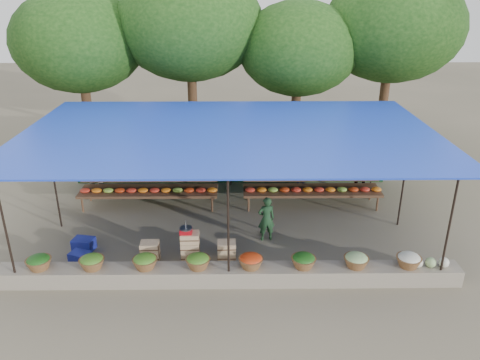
{
  "coord_description": "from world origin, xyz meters",
  "views": [
    {
      "loc": [
        0.16,
        -11.81,
        6.37
      ],
      "look_at": [
        0.29,
        0.2,
        1.32
      ],
      "focal_mm": 35.0,
      "sensor_mm": 36.0,
      "label": 1
    }
  ],
  "objects_px": {
    "crate_counter": "(189,249)",
    "vendor_seated": "(266,219)",
    "blue_crate_back": "(84,244)",
    "blue_crate_front": "(80,258)",
    "weighing_scale": "(186,230)"
  },
  "relations": [
    {
      "from": "vendor_seated",
      "to": "blue_crate_back",
      "type": "height_order",
      "value": "vendor_seated"
    },
    {
      "from": "vendor_seated",
      "to": "blue_crate_back",
      "type": "relative_size",
      "value": 2.39
    },
    {
      "from": "blue_crate_front",
      "to": "blue_crate_back",
      "type": "bearing_deg",
      "value": 119.5
    },
    {
      "from": "weighing_scale",
      "to": "vendor_seated",
      "type": "distance_m",
      "value": 2.27
    },
    {
      "from": "crate_counter",
      "to": "blue_crate_back",
      "type": "height_order",
      "value": "crate_counter"
    },
    {
      "from": "crate_counter",
      "to": "blue_crate_front",
      "type": "relative_size",
      "value": 4.85
    },
    {
      "from": "blue_crate_front",
      "to": "weighing_scale",
      "type": "bearing_deg",
      "value": 22.39
    },
    {
      "from": "weighing_scale",
      "to": "blue_crate_back",
      "type": "xyz_separation_m",
      "value": [
        -2.72,
        0.54,
        -0.69
      ]
    },
    {
      "from": "crate_counter",
      "to": "blue_crate_back",
      "type": "relative_size",
      "value": 4.5
    },
    {
      "from": "crate_counter",
      "to": "weighing_scale",
      "type": "xyz_separation_m",
      "value": [
        -0.06,
        0.0,
        0.54
      ]
    },
    {
      "from": "blue_crate_front",
      "to": "crate_counter",
      "type": "bearing_deg",
      "value": 22.34
    },
    {
      "from": "vendor_seated",
      "to": "blue_crate_back",
      "type": "xyz_separation_m",
      "value": [
        -4.75,
        -0.47,
        -0.47
      ]
    },
    {
      "from": "weighing_scale",
      "to": "vendor_seated",
      "type": "height_order",
      "value": "vendor_seated"
    },
    {
      "from": "crate_counter",
      "to": "vendor_seated",
      "type": "bearing_deg",
      "value": 27.0
    },
    {
      "from": "vendor_seated",
      "to": "blue_crate_front",
      "type": "relative_size",
      "value": 2.57
    }
  ]
}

